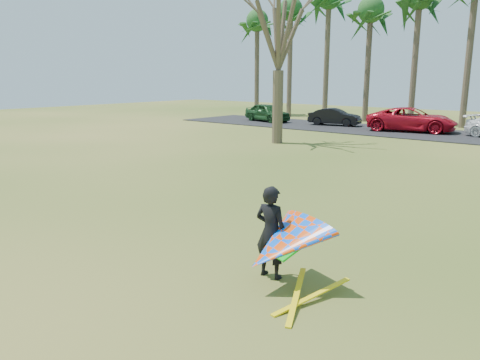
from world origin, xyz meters
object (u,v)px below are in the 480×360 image
Objects in this scene: car_0 at (267,112)px; car_1 at (335,117)px; bare_tree_left at (279,21)px; kite_flyer at (281,243)px; car_2 at (412,119)px.

car_0 is 1.12× the size of car_1.
bare_tree_left reaches higher than kite_flyer.
car_2 reaches higher than car_1.
car_1 is 1.69× the size of kite_flyer.
car_1 is 29.75m from kite_flyer.
car_0 is 6.17m from car_1.
car_0 is 0.75× the size of car_2.
car_1 is 6.17m from car_2.
bare_tree_left is 12.83m from car_2.
kite_flyer is at bearing -164.33° from car_1.
car_0 reaches higher than car_1.
bare_tree_left is at bearing 125.64° from kite_flyer.
car_2 is (4.06, 10.57, -6.02)m from bare_tree_left.
bare_tree_left is at bearing -127.14° from car_0.
car_0 is 12.31m from car_2.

